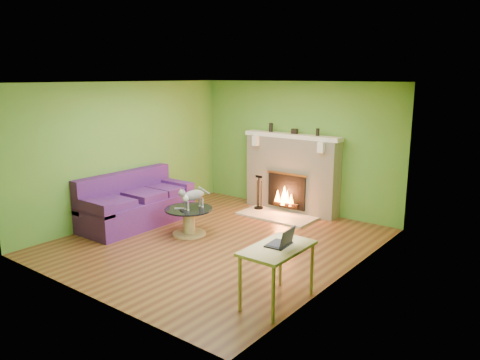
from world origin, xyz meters
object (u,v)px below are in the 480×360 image
object	(u,v)px
coffee_table	(189,219)
desk	(278,254)
cat	(194,198)
sofa	(135,204)

from	to	relation	value
coffee_table	desk	world-z (taller)	desk
desk	cat	bearing A→B (deg)	153.98
desk	cat	xyz separation A→B (m)	(-2.50, 1.22, 0.03)
sofa	coffee_table	size ratio (longest dim) A/B	2.56
coffee_table	desk	size ratio (longest dim) A/B	0.85
sofa	cat	bearing A→B (deg)	9.06
sofa	cat	size ratio (longest dim) A/B	3.41
desk	cat	distance (m)	2.78
sofa	coffee_table	world-z (taller)	sofa
sofa	desk	world-z (taller)	sofa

